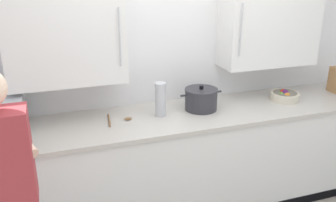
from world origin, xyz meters
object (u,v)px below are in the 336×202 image
thermos_flask (160,99)px  stock_pot (201,99)px  wooden_spoon (118,119)px  person_figure (3,187)px  fruit_bowl (285,95)px

thermos_flask → stock_pot: bearing=3.7°
thermos_flask → wooden_spoon: thermos_flask is taller
person_figure → fruit_bowl: bearing=19.2°
fruit_bowl → person_figure: size_ratio=0.16×
stock_pot → thermos_flask: bearing=-176.3°
fruit_bowl → wooden_spoon: fruit_bowl is taller
stock_pot → wooden_spoon: bearing=-178.7°
fruit_bowl → stock_pot: (-0.83, 0.03, 0.05)m
stock_pot → person_figure: person_figure is taller
stock_pot → thermos_flask: (-0.38, -0.02, 0.05)m
thermos_flask → wooden_spoon: bearing=178.9°
stock_pot → thermos_flask: size_ratio=1.32×
fruit_bowl → thermos_flask: 1.21m
stock_pot → person_figure: bearing=-150.8°
stock_pot → wooden_spoon: 0.74m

